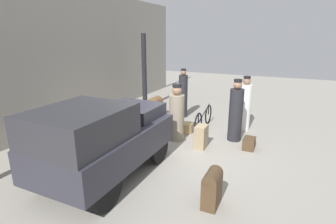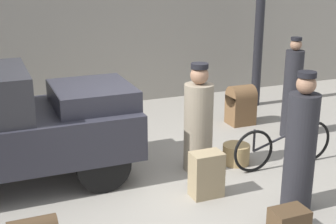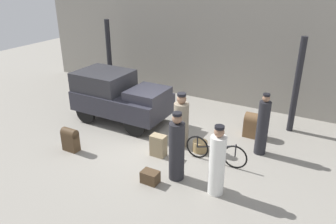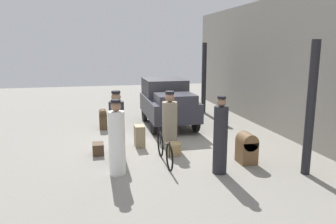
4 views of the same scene
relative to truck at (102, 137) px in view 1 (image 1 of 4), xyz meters
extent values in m
plane|color=gray|center=(1.98, -0.67, -0.92)|extent=(30.00, 30.00, 0.00)
cube|color=gray|center=(1.98, 3.40, 1.33)|extent=(16.00, 0.15, 4.50)
cylinder|color=black|center=(5.30, 2.07, 0.60)|extent=(0.20, 0.20, 3.04)
cylinder|color=black|center=(1.13, 0.73, -0.55)|extent=(0.75, 0.12, 0.75)
cylinder|color=black|center=(1.13, -0.73, -0.55)|extent=(0.75, 0.12, 0.75)
cylinder|color=black|center=(-0.86, 0.73, -0.55)|extent=(0.75, 0.12, 0.75)
cylinder|color=black|center=(-0.86, -0.73, -0.55)|extent=(0.75, 0.12, 0.75)
cube|color=#2D2D38|center=(0.13, 0.00, -0.20)|extent=(3.21, 1.63, 0.65)
cube|color=#2D2D33|center=(-0.59, 0.00, 0.43)|extent=(1.76, 1.50, 0.63)
cube|color=#2D2D38|center=(1.18, 0.00, 0.27)|extent=(1.12, 1.27, 0.29)
torus|color=black|center=(4.44, -0.95, -0.59)|extent=(0.67, 0.04, 0.67)
torus|color=black|center=(3.36, -0.95, -0.59)|extent=(0.67, 0.04, 0.67)
cylinder|color=#232328|center=(3.90, -0.95, -0.43)|extent=(1.09, 0.04, 0.36)
cylinder|color=#232328|center=(3.36, -0.95, -0.42)|extent=(0.04, 0.04, 0.34)
cylinder|color=#232328|center=(4.44, -0.95, -0.40)|extent=(0.04, 0.04, 0.37)
cylinder|color=tan|center=(3.29, -0.58, -0.77)|extent=(0.42, 0.42, 0.31)
cylinder|color=white|center=(4.38, -2.15, -0.19)|extent=(0.37, 0.37, 1.47)
sphere|color=#936B51|center=(4.38, -2.15, 0.66)|extent=(0.23, 0.23, 0.23)
cylinder|color=black|center=(4.38, -2.15, 0.78)|extent=(0.22, 0.22, 0.06)
cylinder|color=#232328|center=(4.82, 0.15, -0.14)|extent=(0.32, 0.32, 1.57)
sphere|color=#936B51|center=(4.82, 0.15, 0.75)|extent=(0.20, 0.20, 0.20)
cylinder|color=black|center=(4.82, 0.15, 0.85)|extent=(0.19, 0.19, 0.06)
cylinder|color=gray|center=(2.64, -0.53, -0.26)|extent=(0.44, 0.44, 1.33)
sphere|color=#936B51|center=(2.64, -0.53, 0.55)|extent=(0.27, 0.27, 0.27)
cylinder|color=black|center=(2.64, -0.53, 0.68)|extent=(0.26, 0.26, 0.07)
cylinder|color=#232328|center=(3.31, -2.07, -0.17)|extent=(0.39, 0.39, 1.51)
sphere|color=#936B51|center=(3.31, -2.07, 0.71)|extent=(0.24, 0.24, 0.24)
cylinder|color=black|center=(3.31, -2.07, 0.83)|extent=(0.23, 0.23, 0.07)
cube|color=#4C3823|center=(2.84, -2.57, -0.77)|extent=(0.42, 0.30, 0.31)
cube|color=#9E8966|center=(2.37, -1.37, -0.61)|extent=(0.42, 0.28, 0.63)
cube|color=brown|center=(4.33, 1.06, -0.64)|extent=(0.49, 0.41, 0.57)
cylinder|color=brown|center=(4.33, 1.06, -0.35)|extent=(0.49, 0.41, 0.41)
cube|color=#4C3823|center=(0.01, -2.34, -0.64)|extent=(0.47, 0.27, 0.56)
cylinder|color=#4C3823|center=(0.01, -2.34, -0.36)|extent=(0.47, 0.27, 0.27)
camera|label=1|loc=(-3.98, -3.37, 2.00)|focal=28.00mm
camera|label=2|loc=(-0.26, -6.46, 2.09)|focal=50.00mm
camera|label=3|loc=(6.48, -8.21, 3.90)|focal=35.00mm
camera|label=4|loc=(11.55, -2.59, 1.97)|focal=35.00mm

